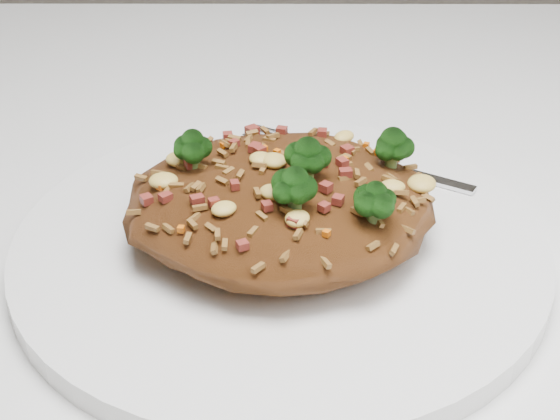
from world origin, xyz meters
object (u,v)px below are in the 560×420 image
object	(u,v)px
plate	(280,243)
fork	(365,162)
dining_table	(324,306)
fried_rice	(281,191)

from	to	relation	value
plate	fork	size ratio (longest dim) A/B	2.01
dining_table	fork	bearing A→B (deg)	33.50
plate	fork	xyz separation A→B (m)	(0.05, 0.08, 0.01)
dining_table	fried_rice	xyz separation A→B (m)	(-0.03, -0.06, 0.13)
plate	dining_table	bearing A→B (deg)	64.45
dining_table	fork	size ratio (longest dim) A/B	8.13
fried_rice	fork	xyz separation A→B (m)	(0.05, 0.08, -0.03)
plate	fork	world-z (taller)	fork
dining_table	plate	world-z (taller)	plate
dining_table	fried_rice	distance (m)	0.15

